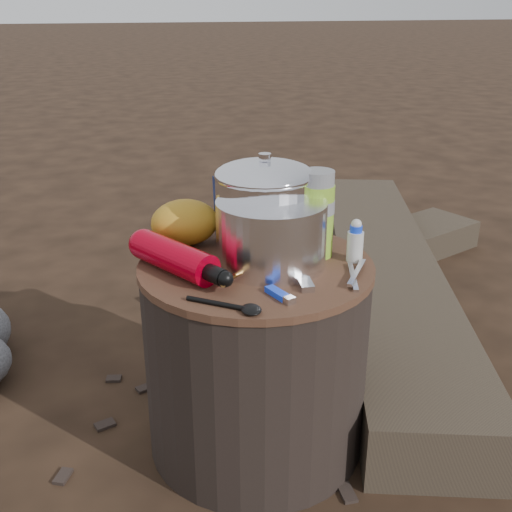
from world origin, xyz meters
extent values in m
plane|color=black|center=(0.00, 0.00, 0.00)|extent=(60.00, 60.00, 0.00)
cylinder|color=black|center=(0.00, 0.00, 0.23)|extent=(0.50, 0.50, 0.46)
cube|color=#372E23|center=(0.64, 0.63, 0.08)|extent=(0.93, 1.95, 0.16)
cube|color=#372E23|center=(0.58, 0.84, 0.06)|extent=(1.35, 0.73, 0.11)
cylinder|color=white|center=(0.03, -0.01, 0.53)|extent=(0.23, 0.23, 0.14)
cylinder|color=white|center=(0.03, 0.05, 0.57)|extent=(0.21, 0.21, 0.21)
cylinder|color=#83B32C|center=(0.14, 0.01, 0.56)|extent=(0.08, 0.08, 0.19)
cylinder|color=black|center=(0.08, 0.17, 0.53)|extent=(0.09, 0.09, 0.14)
ellipsoid|color=#BD851E|center=(-0.13, 0.15, 0.52)|extent=(0.15, 0.13, 0.11)
cube|color=navy|center=(0.01, 0.16, 0.54)|extent=(0.12, 0.03, 0.15)
cube|color=blue|center=(0.00, -0.17, 0.47)|extent=(0.04, 0.08, 0.01)
cube|color=silver|center=(0.06, -0.12, 0.47)|extent=(0.04, 0.10, 0.01)
cylinder|color=beige|center=(0.21, -0.04, 0.51)|extent=(0.04, 0.04, 0.08)
camera|label=1|loc=(-0.32, -1.18, 0.99)|focal=43.58mm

